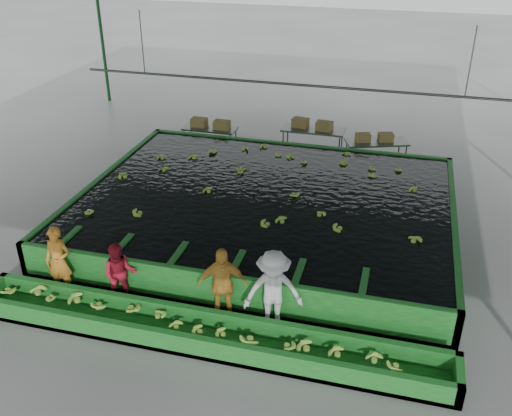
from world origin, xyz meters
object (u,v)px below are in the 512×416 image
(worker_a, at_px, (59,261))
(box_stack_right, at_px, (374,141))
(worker_c, at_px, (222,285))
(packing_table_mid, at_px, (313,142))
(worker_d, at_px, (273,292))
(box_stack_left, at_px, (211,128))
(worker_b, at_px, (120,274))
(sorting_trough, at_px, (203,333))
(flotation_tank, at_px, (265,209))
(packing_table_right, at_px, (375,154))
(box_stack_mid, at_px, (312,128))
(packing_table_left, at_px, (210,139))

(worker_a, xyz_separation_m, box_stack_right, (6.20, 9.05, 0.09))
(worker_a, xyz_separation_m, worker_c, (3.84, 0.00, 0.06))
(worker_a, xyz_separation_m, packing_table_mid, (4.06, 9.52, -0.34))
(worker_d, height_order, box_stack_left, worker_d)
(worker_b, bearing_deg, sorting_trough, -42.14)
(flotation_tank, bearing_deg, packing_table_right, 61.26)
(worker_c, height_order, packing_table_right, worker_c)
(box_stack_right, bearing_deg, packing_table_right, 9.60)
(flotation_tank, height_order, box_stack_mid, box_stack_mid)
(box_stack_left, xyz_separation_m, box_stack_right, (5.74, 0.05, 0.05))
(box_stack_right, bearing_deg, worker_d, -97.93)
(packing_table_mid, distance_m, box_stack_mid, 0.50)
(box_stack_mid, bearing_deg, worker_d, -84.50)
(worker_a, bearing_deg, worker_d, -4.03)
(worker_d, xyz_separation_m, box_stack_left, (-4.48, 8.99, -0.07))
(worker_d, height_order, packing_table_mid, worker_d)
(worker_d, xyz_separation_m, packing_table_left, (-4.51, 8.99, -0.50))
(packing_table_left, distance_m, packing_table_mid, 3.67)
(worker_a, xyz_separation_m, box_stack_mid, (4.02, 9.53, 0.16))
(worker_c, xyz_separation_m, box_stack_mid, (0.18, 9.53, 0.10))
(sorting_trough, bearing_deg, worker_c, 78.84)
(worker_a, height_order, worker_c, worker_c)
(sorting_trough, bearing_deg, box_stack_left, 108.21)
(worker_a, bearing_deg, packing_table_left, 83.22)
(sorting_trough, xyz_separation_m, box_stack_left, (-3.22, 9.79, 0.62))
(worker_b, bearing_deg, flotation_tank, 40.97)
(box_stack_right, bearing_deg, box_stack_mid, 167.45)
(packing_table_mid, bearing_deg, worker_b, -105.11)
(worker_a, relative_size, packing_table_right, 0.82)
(sorting_trough, distance_m, box_stack_mid, 10.36)
(flotation_tank, relative_size, packing_table_mid, 4.58)
(packing_table_right, bearing_deg, box_stack_mid, 168.34)
(worker_b, relative_size, box_stack_right, 1.20)
(worker_a, distance_m, box_stack_mid, 10.35)
(worker_c, distance_m, box_stack_right, 9.35)
(packing_table_right, relative_size, box_stack_mid, 1.43)
(worker_a, distance_m, worker_d, 4.94)
(worker_b, bearing_deg, packing_table_right, 40.04)
(sorting_trough, distance_m, packing_table_right, 10.20)
(box_stack_mid, distance_m, box_stack_right, 2.23)
(worker_d, bearing_deg, packing_table_left, 97.60)
(sorting_trough, distance_m, worker_a, 3.81)
(packing_table_mid, xyz_separation_m, box_stack_mid, (-0.04, 0.01, 0.50))
(worker_a, distance_m, packing_table_right, 11.04)
(worker_a, height_order, box_stack_left, worker_a)
(box_stack_left, distance_m, box_stack_right, 5.74)
(flotation_tank, height_order, packing_table_right, packing_table_right)
(flotation_tank, xyz_separation_m, sorting_trough, (0.00, -5.10, -0.20))
(worker_a, height_order, box_stack_mid, worker_a)
(box_stack_left, height_order, box_stack_right, box_stack_right)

